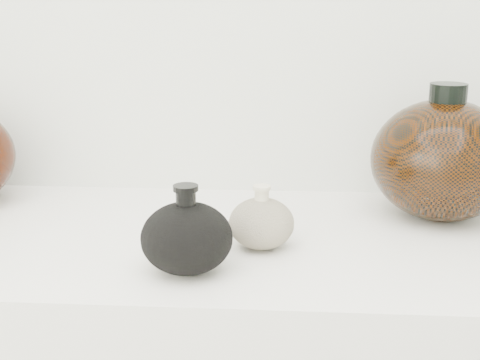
{
  "coord_description": "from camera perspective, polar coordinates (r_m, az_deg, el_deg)",
  "views": [
    {
      "loc": [
        0.09,
        -0.02,
        1.26
      ],
      "look_at": [
        0.03,
        0.92,
        1.0
      ],
      "focal_mm": 50.0,
      "sensor_mm": 36.0,
      "label": 1
    }
  ],
  "objects": [
    {
      "name": "black_gourd_vase",
      "position": [
        0.9,
        -4.57,
        -4.89
      ],
      "size": [
        0.16,
        0.16,
        0.12
      ],
      "color": "black",
      "rests_on": "display_counter"
    },
    {
      "name": "right_round_pot",
      "position": [
        1.14,
        16.91,
        1.7
      ],
      "size": [
        0.27,
        0.27,
        0.22
      ],
      "color": "black",
      "rests_on": "display_counter"
    },
    {
      "name": "cream_gourd_vase",
      "position": [
        0.98,
        1.84,
        -3.67
      ],
      "size": [
        0.12,
        0.12,
        0.1
      ],
      "color": "beige",
      "rests_on": "display_counter"
    }
  ]
}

